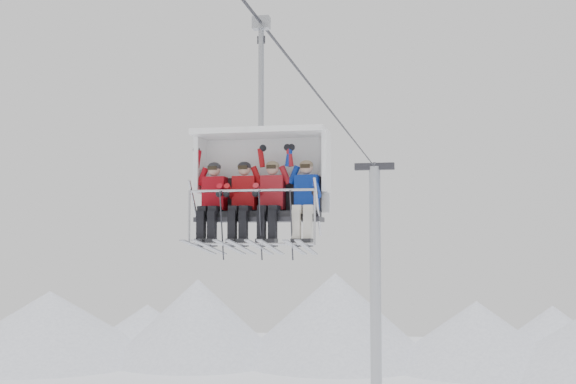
% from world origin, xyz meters
% --- Properties ---
extents(ridgeline, '(72.00, 21.00, 7.00)m').
position_xyz_m(ridgeline, '(-1.58, 42.05, 2.84)').
color(ridgeline, white).
rests_on(ridgeline, ground).
extents(lift_tower_right, '(2.00, 1.80, 13.48)m').
position_xyz_m(lift_tower_right, '(0.00, 22.00, 5.78)').
color(lift_tower_right, '#ABADB2').
rests_on(lift_tower_right, ground).
extents(haul_cable, '(0.06, 50.00, 0.06)m').
position_xyz_m(haul_cable, '(0.00, 0.00, 13.30)').
color(haul_cable, '#313137').
rests_on(haul_cable, lift_tower_left).
extents(chairlift_carrier, '(2.29, 1.17, 3.98)m').
position_xyz_m(chairlift_carrier, '(0.00, -2.23, 10.66)').
color(chairlift_carrier, black).
rests_on(chairlift_carrier, haul_cable).
extents(skier_far_left, '(0.39, 1.69, 1.57)m').
position_xyz_m(skier_far_left, '(-0.81, -2.54, 10.19)').
color(skier_far_left, '#AA0A15').
rests_on(skier_far_left, chairlift_carrier).
extents(skier_center_left, '(0.39, 1.69, 1.57)m').
position_xyz_m(skier_center_left, '(-0.27, -2.54, 10.19)').
color(skier_center_left, '#A60E12').
rests_on(skier_center_left, chairlift_carrier).
extents(skier_center_right, '(0.39, 1.69, 1.57)m').
position_xyz_m(skier_center_right, '(0.23, -2.54, 10.19)').
color(skier_center_right, '#AB1922').
rests_on(skier_center_right, chairlift_carrier).
extents(skier_far_right, '(0.39, 1.69, 1.57)m').
position_xyz_m(skier_far_right, '(0.81, -2.54, 10.19)').
color(skier_far_right, '#0D2E9B').
rests_on(skier_far_right, chairlift_carrier).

